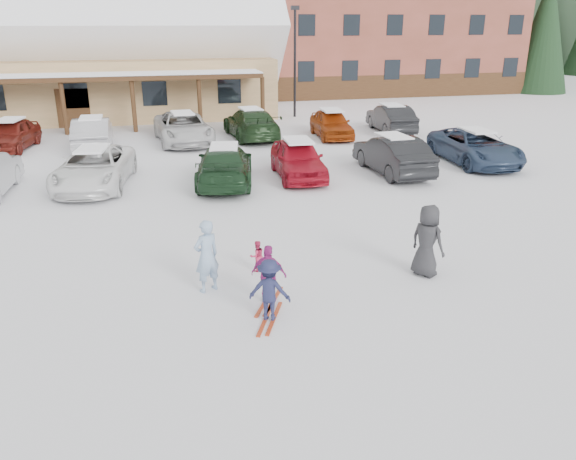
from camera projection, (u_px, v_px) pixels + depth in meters
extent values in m
plane|color=white|center=(286.00, 286.00, 13.03)|extent=(160.00, 160.00, 0.00)
cube|color=tan|center=(48.00, 87.00, 35.91)|extent=(28.00, 10.00, 3.60)
cube|color=#422814|center=(27.00, 79.00, 29.88)|extent=(25.20, 2.60, 0.25)
cube|color=white|center=(39.00, 25.00, 34.60)|extent=(29.12, 9.69, 9.69)
cube|color=brown|center=(363.00, 18.00, 49.07)|extent=(24.00, 14.00, 12.00)
cube|color=brown|center=(185.00, 38.00, 46.17)|extent=(7.00, 12.60, 9.00)
cube|color=#422814|center=(391.00, 87.00, 44.51)|extent=(24.00, 0.10, 1.80)
cylinder|color=black|center=(295.00, 65.00, 34.99)|extent=(0.16, 0.16, 6.41)
cube|color=black|center=(295.00, 8.00, 33.83)|extent=(0.50, 0.25, 0.25)
cylinder|color=black|center=(536.00, 84.00, 48.57)|extent=(0.60, 0.60, 1.32)
cone|color=black|center=(547.00, 15.00, 46.61)|extent=(4.84, 4.84, 9.90)
cylinder|color=black|center=(240.00, 79.00, 54.23)|extent=(0.60, 0.60, 1.08)
cone|color=black|center=(239.00, 28.00, 52.63)|extent=(3.96, 3.96, 8.10)
cylinder|color=black|center=(487.00, 70.00, 62.19)|extent=(0.60, 0.60, 1.38)
cone|color=black|center=(494.00, 13.00, 60.14)|extent=(5.06, 5.06, 10.35)
imported|color=#89A7C8|center=(207.00, 256.00, 12.52)|extent=(0.74, 0.64, 1.70)
imported|color=#C32651|center=(257.00, 256.00, 13.69)|extent=(0.44, 0.38, 0.78)
imported|color=#1B1F41|center=(269.00, 290.00, 11.34)|extent=(0.99, 0.80, 1.33)
cube|color=#A03416|center=(270.00, 319.00, 11.57)|extent=(0.75, 1.36, 0.03)
imported|color=#9E2478|center=(269.00, 274.00, 12.05)|extent=(0.84, 0.65, 1.33)
cube|color=#A03416|center=(269.00, 301.00, 12.28)|extent=(0.83, 1.33, 0.03)
imported|color=#29292C|center=(427.00, 241.00, 13.30)|extent=(0.91, 1.03, 1.77)
imported|color=white|center=(94.00, 168.00, 20.62)|extent=(3.07, 5.45, 1.44)
imported|color=#19361D|center=(225.00, 165.00, 20.97)|extent=(2.84, 5.22, 1.44)
imported|color=#AB1222|center=(298.00, 159.00, 21.86)|extent=(1.97, 4.41, 1.47)
imported|color=black|center=(393.00, 155.00, 22.44)|extent=(1.79, 4.67, 1.52)
imported|color=navy|center=(475.00, 147.00, 24.06)|extent=(2.57, 5.26, 1.44)
imported|color=maroon|center=(12.00, 135.00, 26.64)|extent=(2.33, 4.43, 1.44)
imported|color=#B1B0B6|center=(93.00, 134.00, 26.50)|extent=(1.72, 4.71, 1.54)
imported|color=silver|center=(183.00, 128.00, 28.12)|extent=(2.94, 5.62, 1.51)
imported|color=#1C3319|center=(251.00, 123.00, 29.22)|extent=(2.50, 5.43, 1.54)
imported|color=#9B370C|center=(331.00, 124.00, 29.45)|extent=(1.95, 4.31, 1.44)
imported|color=black|center=(391.00, 119.00, 30.90)|extent=(1.90, 4.60, 1.48)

